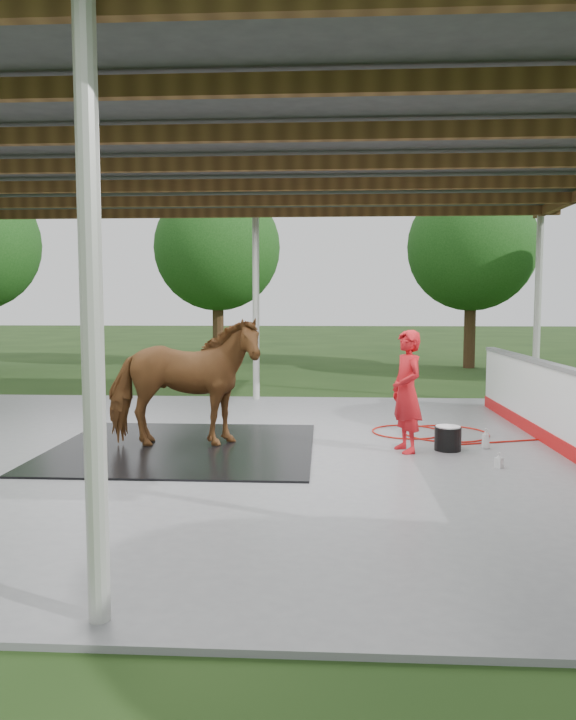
# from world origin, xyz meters

# --- Properties ---
(ground) EXTENTS (100.00, 100.00, 0.00)m
(ground) POSITION_xyz_m (0.00, 0.00, 0.00)
(ground) COLOR #1E3814
(concrete_slab) EXTENTS (12.00, 10.00, 0.05)m
(concrete_slab) POSITION_xyz_m (0.00, 0.00, 0.03)
(concrete_slab) COLOR slate
(concrete_slab) RESTS_ON ground
(pavilion_structure) EXTENTS (12.60, 10.60, 4.05)m
(pavilion_structure) POSITION_xyz_m (0.00, -0.00, 3.97)
(pavilion_structure) COLOR beige
(pavilion_structure) RESTS_ON ground
(dasher_board) EXTENTS (0.16, 8.00, 1.15)m
(dasher_board) POSITION_xyz_m (4.60, 0.00, 0.59)
(dasher_board) COLOR red
(dasher_board) RESTS_ON concrete_slab
(tree_belt) EXTENTS (28.00, 28.00, 5.80)m
(tree_belt) POSITION_xyz_m (0.30, 0.90, 3.79)
(tree_belt) COLOR #382314
(tree_belt) RESTS_ON ground
(rubber_mat) EXTENTS (3.52, 3.30, 0.03)m
(rubber_mat) POSITION_xyz_m (-0.51, 0.08, 0.06)
(rubber_mat) COLOR black
(rubber_mat) RESTS_ON concrete_slab
(horse) EXTENTS (2.20, 1.20, 1.77)m
(horse) POSITION_xyz_m (-0.51, 0.08, 0.96)
(horse) COLOR brown
(horse) RESTS_ON rubber_mat
(handler) EXTENTS (0.56, 0.69, 1.63)m
(handler) POSITION_xyz_m (2.51, 0.04, 0.87)
(handler) COLOR red
(handler) RESTS_ON concrete_slab
(wash_bucket) EXTENTS (0.36, 0.36, 0.33)m
(wash_bucket) POSITION_xyz_m (3.09, 0.16, 0.22)
(wash_bucket) COLOR black
(wash_bucket) RESTS_ON concrete_slab
(soap_bottle_a) EXTENTS (0.13, 0.13, 0.28)m
(soap_bottle_a) POSITION_xyz_m (3.62, 0.29, 0.19)
(soap_bottle_a) COLOR silver
(soap_bottle_a) RESTS_ON concrete_slab
(soap_bottle_b) EXTENTS (0.12, 0.12, 0.19)m
(soap_bottle_b) POSITION_xyz_m (3.53, -0.75, 0.14)
(soap_bottle_b) COLOR #338CD8
(soap_bottle_b) RESTS_ON concrete_slab
(hose_coil) EXTENTS (2.65, 1.43, 0.02)m
(hose_coil) POSITION_xyz_m (3.04, 1.28, 0.06)
(hose_coil) COLOR #B6170D
(hose_coil) RESTS_ON concrete_slab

